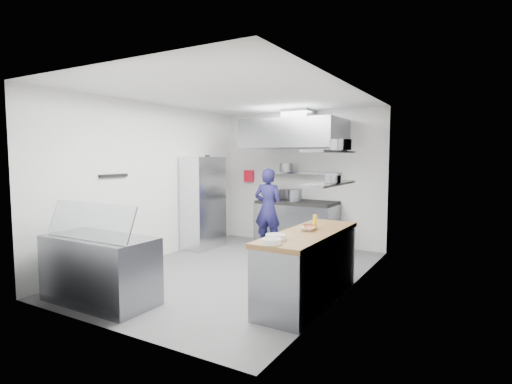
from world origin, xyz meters
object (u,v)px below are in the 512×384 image
Objects in this scene: chef at (268,209)px; gas_range at (297,226)px; wire_rack at (203,203)px; display_case at (100,270)px.

gas_range is at bearing -146.19° from chef.
display_case is at bearing -76.51° from wire_rack.
wire_rack is at bearing -148.78° from gas_range.
wire_rack reaches higher than gas_range.
display_case is at bearing 76.43° from chef.
wire_rack is (-1.18, -0.60, 0.11)m from chef.
gas_range is 4.19m from display_case.
chef is at bearing -139.21° from gas_range.
chef is 0.88× the size of wire_rack.
chef is 1.08× the size of display_case.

